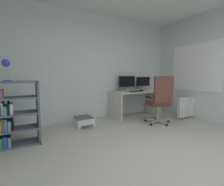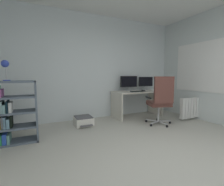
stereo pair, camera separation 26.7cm
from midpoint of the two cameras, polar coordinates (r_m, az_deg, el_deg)
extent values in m
cube|color=#B6B5A9|center=(2.47, 22.17, -23.21)|extent=(4.96, 5.56, 0.02)
cube|color=silver|center=(4.55, -4.72, 8.81)|extent=(4.96, 0.10, 2.79)
cube|color=white|center=(5.02, 29.47, 7.85)|extent=(0.01, 1.34, 1.20)
cube|color=white|center=(5.02, 29.42, 7.85)|extent=(0.02, 1.42, 1.28)
cube|color=beige|center=(4.74, 10.40, 0.44)|extent=(1.37, 0.68, 0.04)
cube|color=beige|center=(4.44, 3.28, -4.66)|extent=(0.04, 0.65, 0.70)
cube|color=beige|center=(5.21, 16.29, -3.28)|extent=(0.04, 0.65, 0.70)
cylinder|color=#B2B5B7|center=(4.78, 7.45, 0.83)|extent=(0.18, 0.18, 0.01)
cylinder|color=#B2B5B7|center=(4.78, 7.46, 1.57)|extent=(0.03, 0.03, 0.11)
cube|color=black|center=(4.76, 7.50, 3.98)|extent=(0.54, 0.04, 0.31)
cube|color=black|center=(4.75, 7.63, 3.97)|extent=(0.50, 0.01, 0.29)
cylinder|color=#B2B5B7|center=(5.13, 13.07, 1.08)|extent=(0.18, 0.18, 0.01)
cylinder|color=#B2B5B7|center=(5.13, 13.09, 1.81)|extent=(0.03, 0.03, 0.12)
cube|color=black|center=(5.12, 13.14, 3.90)|extent=(0.46, 0.09, 0.28)
cube|color=black|center=(5.10, 13.27, 3.89)|extent=(0.43, 0.06, 0.26)
cube|color=black|center=(4.54, 10.22, 0.56)|extent=(0.35, 0.15, 0.02)
cube|color=black|center=(4.71, 12.47, 0.79)|extent=(0.06, 0.10, 0.03)
cube|color=#B7BABC|center=(4.31, 19.39, -9.15)|extent=(0.29, 0.13, 0.02)
sphere|color=black|center=(4.38, 21.16, -9.50)|extent=(0.06, 0.06, 0.06)
cube|color=#B7BABC|center=(4.39, 17.34, -8.80)|extent=(0.21, 0.26, 0.02)
sphere|color=black|center=(4.54, 17.13, -8.80)|extent=(0.06, 0.06, 0.06)
cube|color=#B7BABC|center=(4.28, 15.55, -9.14)|extent=(0.20, 0.26, 0.02)
sphere|color=black|center=(4.33, 13.58, -9.46)|extent=(0.06, 0.06, 0.06)
cube|color=#B7BABC|center=(4.12, 16.48, -9.75)|extent=(0.30, 0.12, 0.02)
sphere|color=black|center=(4.01, 15.33, -10.76)|extent=(0.06, 0.06, 0.06)
cube|color=#B7BABC|center=(4.14, 18.94, -9.76)|extent=(0.04, 0.30, 0.02)
sphere|color=black|center=(4.05, 20.40, -10.76)|extent=(0.06, 0.06, 0.06)
cylinder|color=#B7BABC|center=(4.20, 17.63, -6.78)|extent=(0.04, 0.04, 0.38)
cube|color=brown|center=(4.15, 17.73, -3.52)|extent=(0.61, 0.60, 0.10)
cube|color=brown|center=(3.87, 19.51, 0.98)|extent=(0.44, 0.21, 0.60)
cube|color=black|center=(4.03, 14.42, -1.54)|extent=(0.15, 0.33, 0.03)
cube|color=black|center=(4.25, 21.01, -1.38)|extent=(0.15, 0.33, 0.03)
cube|color=#505D6B|center=(3.25, -22.69, -5.62)|extent=(0.03, 0.35, 1.09)
cube|color=#505D6B|center=(3.19, -29.63, 3.42)|extent=(0.76, 0.35, 0.03)
cube|color=#505D6B|center=(3.40, -28.66, -14.68)|extent=(0.76, 0.35, 0.03)
cube|color=#505D6B|center=(3.32, -28.89, -10.39)|extent=(0.70, 0.35, 0.03)
cube|color=#505D6B|center=(3.25, -29.14, -5.91)|extent=(0.70, 0.35, 0.03)
cube|color=#505D6B|center=(3.21, -29.38, -1.29)|extent=(0.70, 0.35, 0.03)
cube|color=#278E4E|center=(3.38, -32.31, -13.24)|extent=(0.06, 0.29, 0.16)
cube|color=#2A4DB6|center=(3.37, -31.20, -13.13)|extent=(0.06, 0.28, 0.18)
cube|color=#63958C|center=(3.38, -30.22, -13.18)|extent=(0.04, 0.32, 0.16)
cube|color=yellow|center=(3.30, -32.61, -8.71)|extent=(0.05, 0.27, 0.19)
cube|color=gray|center=(3.31, -31.79, -8.51)|extent=(0.03, 0.26, 0.20)
cube|color=slate|center=(3.29, -31.12, -8.57)|extent=(0.03, 0.30, 0.20)
cube|color=slate|center=(3.29, -30.30, -8.86)|extent=(0.05, 0.28, 0.16)
cube|color=black|center=(3.29, -29.59, -8.45)|extent=(0.03, 0.25, 0.20)
cube|color=brown|center=(3.25, -32.53, -4.68)|extent=(0.02, 0.28, 0.13)
cube|color=gray|center=(3.25, -31.91, -4.01)|extent=(0.03, 0.32, 0.20)
cube|color=gray|center=(3.24, -31.21, -4.51)|extent=(0.04, 0.32, 0.14)
cube|color=black|center=(3.23, -30.55, -4.03)|extent=(0.03, 0.31, 0.19)
cube|color=silver|center=(3.23, -29.79, -4.21)|extent=(0.04, 0.25, 0.17)
cube|color=#9D5390|center=(3.21, -32.22, -0.01)|extent=(0.04, 0.30, 0.13)
cylinder|color=#2E43AF|center=(3.20, -30.80, 3.79)|extent=(0.11, 0.11, 0.02)
cylinder|color=silver|center=(3.20, -30.93, 6.02)|extent=(0.01, 0.01, 0.23)
sphere|color=#2E43AF|center=(3.20, -31.22, 8.74)|extent=(0.12, 0.12, 0.12)
cube|color=silver|center=(3.99, -8.02, -9.71)|extent=(0.41, 0.41, 0.19)
cube|color=#4C4C51|center=(3.96, -8.04, -8.22)|extent=(0.37, 0.38, 0.02)
cube|color=#4C4C51|center=(3.78, -6.84, -11.22)|extent=(0.28, 0.10, 0.01)
cube|color=white|center=(4.65, 24.83, -5.02)|extent=(0.08, 0.10, 0.53)
cube|color=white|center=(4.73, 25.63, -4.88)|extent=(0.08, 0.10, 0.53)
cube|color=white|center=(4.81, 26.39, -4.74)|extent=(0.08, 0.10, 0.53)
cube|color=white|center=(4.89, 27.13, -4.61)|extent=(0.08, 0.10, 0.53)
cube|color=white|center=(4.97, 27.85, -4.48)|extent=(0.08, 0.10, 0.53)
cube|color=white|center=(5.05, 28.54, -4.35)|extent=(0.08, 0.10, 0.53)
cube|color=white|center=(5.14, 29.21, -4.23)|extent=(0.08, 0.10, 0.53)
cube|color=white|center=(5.22, 29.86, -4.11)|extent=(0.08, 0.10, 0.53)
cube|color=white|center=(5.30, 30.49, -3.99)|extent=(0.08, 0.10, 0.53)
cube|color=white|center=(5.39, 31.10, -3.88)|extent=(0.08, 0.10, 0.53)
camera|label=1|loc=(0.13, -88.08, 0.21)|focal=26.29mm
camera|label=2|loc=(0.13, 91.92, -0.21)|focal=26.29mm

